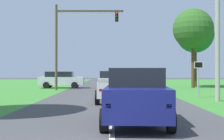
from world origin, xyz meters
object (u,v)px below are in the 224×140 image
object	(u,v)px
pickup_truck_lead	(115,86)
keep_moving_sign	(198,73)
crossing_suv_far	(60,79)
utility_pole_right	(217,32)
traffic_light	(72,35)
red_suv_near	(135,95)
oak_tree_right	(194,34)
extra_tree_1	(192,29)

from	to	relation	value
pickup_truck_lead	keep_moving_sign	size ratio (longest dim) A/B	2.10
crossing_suv_far	utility_pole_right	world-z (taller)	utility_pole_right
traffic_light	red_suv_near	bearing A→B (deg)	-76.23
traffic_light	oak_tree_right	world-z (taller)	oak_tree_right
pickup_truck_lead	extra_tree_1	distance (m)	17.65
oak_tree_right	crossing_suv_far	world-z (taller)	oak_tree_right
red_suv_near	oak_tree_right	bearing A→B (deg)	70.53
traffic_light	pickup_truck_lead	bearing A→B (deg)	-70.33
pickup_truck_lead	traffic_light	size ratio (longest dim) A/B	0.67
oak_tree_right	extra_tree_1	world-z (taller)	extra_tree_1
red_suv_near	oak_tree_right	size ratio (longest dim) A/B	0.60
oak_tree_right	extra_tree_1	size ratio (longest dim) A/B	0.96
keep_moving_sign	extra_tree_1	size ratio (longest dim) A/B	0.31
extra_tree_1	red_suv_near	bearing A→B (deg)	-109.42
extra_tree_1	pickup_truck_lead	bearing A→B (deg)	-119.82
pickup_truck_lead	crossing_suv_far	bearing A→B (deg)	111.30
utility_pole_right	extra_tree_1	xyz separation A→B (m)	(2.27, 14.19, 2.12)
oak_tree_right	utility_pole_right	bearing A→B (deg)	-100.67
pickup_truck_lead	crossing_suv_far	size ratio (longest dim) A/B	1.15
traffic_light	keep_moving_sign	distance (m)	13.09
pickup_truck_lead	extra_tree_1	xyz separation A→B (m)	(8.37, 14.60, 5.31)
red_suv_near	traffic_light	size ratio (longest dim) A/B	0.60
crossing_suv_far	extra_tree_1	distance (m)	14.95
traffic_light	extra_tree_1	world-z (taller)	extra_tree_1
utility_pole_right	pickup_truck_lead	bearing A→B (deg)	-176.09
pickup_truck_lead	traffic_light	distance (m)	12.44
keep_moving_sign	oak_tree_right	distance (m)	15.19
red_suv_near	traffic_light	bearing A→B (deg)	103.77
oak_tree_right	red_suv_near	bearing A→B (deg)	-109.47
pickup_truck_lead	traffic_light	bearing A→B (deg)	109.67
keep_moving_sign	oak_tree_right	size ratio (longest dim) A/B	0.32
red_suv_near	crossing_suv_far	distance (m)	22.66
oak_tree_right	utility_pole_right	size ratio (longest dim) A/B	0.98
traffic_light	crossing_suv_far	size ratio (longest dim) A/B	1.72
utility_pole_right	extra_tree_1	world-z (taller)	extra_tree_1
red_suv_near	utility_pole_right	bearing A→B (deg)	55.01
crossing_suv_far	utility_pole_right	bearing A→B (deg)	-49.97
red_suv_near	keep_moving_sign	bearing A→B (deg)	63.85
crossing_suv_far	keep_moving_sign	bearing A→B (deg)	-45.74
keep_moving_sign	pickup_truck_lead	bearing A→B (deg)	-153.44
red_suv_near	pickup_truck_lead	xyz separation A→B (m)	(-0.59, 7.46, -0.07)
keep_moving_sign	extra_tree_1	bearing A→B (deg)	76.94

